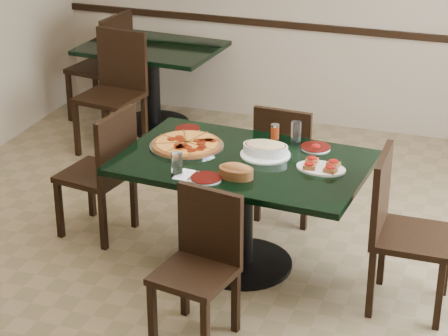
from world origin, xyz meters
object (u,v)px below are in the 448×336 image
(chair_far, at_px, (286,157))
(pepperoni_pizza, at_px, (187,144))
(bread_basket, at_px, (236,171))
(chair_right, at_px, (399,223))
(back_chair_near, at_px, (115,84))
(bruschetta_platter, at_px, (321,166))
(lasagna_casserole, at_px, (265,149))
(back_table, at_px, (152,70))
(back_chair_left, at_px, (107,61))
(main_table, at_px, (243,186))
(chair_left, at_px, (105,167))
(chair_near, at_px, (201,258))

(chair_far, distance_m, pepperoni_pizza, 0.85)
(bread_basket, bearing_deg, pepperoni_pizza, 147.09)
(chair_right, distance_m, back_chair_near, 3.10)
(chair_far, distance_m, bruschetta_platter, 0.86)
(back_chair_near, distance_m, lasagna_casserole, 2.26)
(chair_far, height_order, chair_right, chair_right)
(chair_right, height_order, pepperoni_pizza, chair_right)
(back_table, height_order, pepperoni_pizza, pepperoni_pizza)
(back_chair_left, xyz_separation_m, bruschetta_platter, (2.48, -2.12, 0.21))
(chair_far, relative_size, bread_basket, 3.93)
(lasagna_casserole, bearing_deg, chair_right, -16.46)
(main_table, bearing_deg, chair_left, 178.67)
(back_table, relative_size, pepperoni_pizza, 2.58)
(chair_far, bearing_deg, chair_right, 140.60)
(back_table, bearing_deg, chair_far, -36.80)
(back_table, relative_size, chair_right, 1.28)
(chair_near, relative_size, pepperoni_pizza, 1.79)
(bread_basket, xyz_separation_m, bruschetta_platter, (0.45, 0.27, -0.02))
(bread_basket, bearing_deg, lasagna_casserole, 83.45)
(main_table, height_order, bread_basket, bread_basket)
(pepperoni_pizza, bearing_deg, bruschetta_platter, -4.10)
(back_chair_near, xyz_separation_m, bread_basket, (1.67, -1.80, 0.22))
(main_table, xyz_separation_m, back_chair_near, (-1.63, 1.54, 0.00))
(chair_far, distance_m, chair_right, 1.24)
(back_chair_near, distance_m, pepperoni_pizza, 1.92)
(back_table, xyz_separation_m, bread_basket, (1.59, -2.38, 0.27))
(chair_near, height_order, bread_basket, chair_near)
(back_table, xyz_separation_m, chair_near, (1.56, -2.90, -0.05))
(lasagna_casserole, bearing_deg, chair_left, 178.94)
(back_table, xyz_separation_m, bruschetta_platter, (2.03, -2.11, 0.25))
(back_chair_near, height_order, bread_basket, back_chair_near)
(chair_left, height_order, lasagna_casserole, chair_left)
(pepperoni_pizza, xyz_separation_m, bread_basket, (0.45, -0.34, 0.02))
(chair_right, bearing_deg, back_table, 48.19)
(chair_right, distance_m, lasagna_casserole, 0.95)
(back_chair_left, distance_m, pepperoni_pizza, 2.61)
(chair_near, distance_m, pepperoni_pizza, 0.99)
(main_table, xyz_separation_m, bruschetta_platter, (0.49, 0.01, 0.21))
(chair_left, height_order, back_chair_near, back_chair_near)
(back_table, height_order, chair_far, chair_far)
(main_table, bearing_deg, chair_near, -85.32)
(chair_far, xyz_separation_m, lasagna_casserole, (0.03, -0.61, 0.31))
(back_chair_near, xyz_separation_m, pepperoni_pizza, (1.22, -1.46, 0.20))
(pepperoni_pizza, relative_size, lasagna_casserole, 1.52)
(back_table, xyz_separation_m, back_chair_near, (-0.08, -0.58, 0.05))
(lasagna_casserole, bearing_deg, bruschetta_platter, -15.91)
(chair_right, relative_size, chair_left, 1.06)
(back_table, distance_m, chair_near, 3.29)
(chair_near, xyz_separation_m, lasagna_casserole, (0.10, 0.88, 0.32))
(back_table, distance_m, lasagna_casserole, 2.62)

